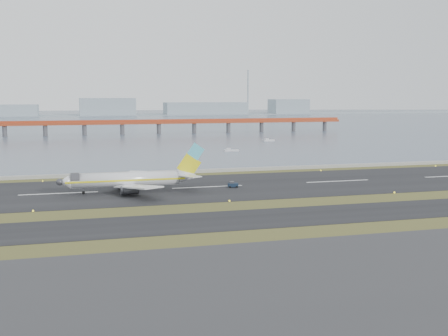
# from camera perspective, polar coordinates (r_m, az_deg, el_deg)

# --- Properties ---
(ground) EXTENTS (1000.00, 1000.00, 0.00)m
(ground) POSITION_cam_1_polar(r_m,az_deg,el_deg) (128.47, 1.47, -4.06)
(ground) COLOR #304317
(ground) RESTS_ON ground
(apron_strip) EXTENTS (1000.00, 50.00, 0.10)m
(apron_strip) POSITION_cam_1_polar(r_m,az_deg,el_deg) (79.16, 13.25, -11.58)
(apron_strip) COLOR #323235
(apron_strip) RESTS_ON ground
(taxiway_strip) EXTENTS (1000.00, 18.00, 0.10)m
(taxiway_strip) POSITION_cam_1_polar(r_m,az_deg,el_deg) (117.27, 3.17, -5.16)
(taxiway_strip) COLOR black
(taxiway_strip) RESTS_ON ground
(runway_strip) EXTENTS (1000.00, 45.00, 0.10)m
(runway_strip) POSITION_cam_1_polar(r_m,az_deg,el_deg) (156.95, -1.69, -1.95)
(runway_strip) COLOR black
(runway_strip) RESTS_ON ground
(seawall) EXTENTS (1000.00, 2.50, 1.00)m
(seawall) POSITION_cam_1_polar(r_m,az_deg,el_deg) (185.86, -3.86, -0.36)
(seawall) COLOR gray
(seawall) RESTS_ON ground
(bay_water) EXTENTS (1400.00, 800.00, 1.30)m
(bay_water) POSITION_cam_1_polar(r_m,az_deg,el_deg) (582.24, -11.72, 4.73)
(bay_water) COLOR #4D5A6E
(bay_water) RESTS_ON ground
(red_pier) EXTENTS (260.00, 5.00, 10.20)m
(red_pier) POSITION_cam_1_polar(r_m,az_deg,el_deg) (375.25, -6.65, 4.56)
(red_pier) COLOR #9D371A
(red_pier) RESTS_ON ground
(far_shoreline) EXTENTS (1400.00, 80.00, 60.50)m
(far_shoreline) POSITION_cam_1_polar(r_m,az_deg,el_deg) (742.49, -11.47, 5.75)
(far_shoreline) COLOR #8B9AA4
(far_shoreline) RESTS_ON ground
(airliner) EXTENTS (38.52, 32.89, 12.80)m
(airliner) POSITION_cam_1_polar(r_m,az_deg,el_deg) (150.24, -9.36, -1.15)
(airliner) COLOR silver
(airliner) RESTS_ON ground
(pushback_tug) EXTENTS (2.97, 1.98, 1.78)m
(pushback_tug) POSITION_cam_1_polar(r_m,az_deg,el_deg) (155.89, 0.90, -1.70)
(pushback_tug) COLOR #111F31
(pushback_tug) RESTS_ON ground
(workboat_near) EXTENTS (6.84, 2.69, 1.62)m
(workboat_near) POSITION_cam_1_polar(r_m,az_deg,el_deg) (256.51, 0.71, 1.80)
(workboat_near) COLOR silver
(workboat_near) RESTS_ON ground
(workboat_far) EXTENTS (7.38, 4.37, 1.71)m
(workboat_far) POSITION_cam_1_polar(r_m,az_deg,el_deg) (314.78, 4.51, 2.82)
(workboat_far) COLOR silver
(workboat_far) RESTS_ON ground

